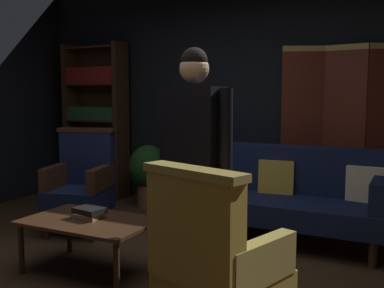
{
  "coord_description": "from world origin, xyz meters",
  "views": [
    {
      "loc": [
        1.8,
        -2.78,
        1.4
      ],
      "look_at": [
        0.0,
        0.8,
        0.95
      ],
      "focal_mm": 42.93,
      "sensor_mm": 36.0,
      "label": 1
    }
  ],
  "objects_px": {
    "bookshelf": "(97,117)",
    "book_tan_leather": "(90,215)",
    "armchair_wing_left": "(81,184)",
    "velvet_couch": "(273,191)",
    "coffee_table": "(89,225)",
    "book_black_cloth": "(89,210)",
    "folding_screen": "(365,132)",
    "standing_figure": "(194,148)",
    "armchair_gilt_accent": "(215,268)",
    "potted_plant": "(148,171)"
  },
  "relations": [
    {
      "from": "potted_plant",
      "to": "standing_figure",
      "type": "bearing_deg",
      "value": -50.45
    },
    {
      "from": "potted_plant",
      "to": "folding_screen",
      "type": "bearing_deg",
      "value": 9.45
    },
    {
      "from": "armchair_wing_left",
      "to": "potted_plant",
      "type": "xyz_separation_m",
      "value": [
        0.05,
        1.18,
        -0.05
      ]
    },
    {
      "from": "armchair_gilt_accent",
      "to": "book_black_cloth",
      "type": "relative_size",
      "value": 4.51
    },
    {
      "from": "standing_figure",
      "to": "potted_plant",
      "type": "bearing_deg",
      "value": 129.55
    },
    {
      "from": "coffee_table",
      "to": "book_black_cloth",
      "type": "distance_m",
      "value": 0.12
    },
    {
      "from": "bookshelf",
      "to": "armchair_wing_left",
      "type": "xyz_separation_m",
      "value": [
        0.93,
        -1.44,
        -0.58
      ]
    },
    {
      "from": "coffee_table",
      "to": "standing_figure",
      "type": "relative_size",
      "value": 0.59
    },
    {
      "from": "velvet_couch",
      "to": "book_black_cloth",
      "type": "xyz_separation_m",
      "value": [
        -1.05,
        -1.45,
        0.03
      ]
    },
    {
      "from": "velvet_couch",
      "to": "coffee_table",
      "type": "height_order",
      "value": "velvet_couch"
    },
    {
      "from": "standing_figure",
      "to": "armchair_gilt_accent",
      "type": "bearing_deg",
      "value": -55.87
    },
    {
      "from": "bookshelf",
      "to": "standing_figure",
      "type": "height_order",
      "value": "bookshelf"
    },
    {
      "from": "velvet_couch",
      "to": "book_tan_leather",
      "type": "bearing_deg",
      "value": -125.83
    },
    {
      "from": "armchair_wing_left",
      "to": "standing_figure",
      "type": "distance_m",
      "value": 1.88
    },
    {
      "from": "coffee_table",
      "to": "book_tan_leather",
      "type": "bearing_deg",
      "value": 125.56
    },
    {
      "from": "folding_screen",
      "to": "coffee_table",
      "type": "bearing_deg",
      "value": -126.22
    },
    {
      "from": "coffee_table",
      "to": "potted_plant",
      "type": "xyz_separation_m",
      "value": [
        -0.7,
        1.97,
        0.07
      ]
    },
    {
      "from": "armchair_wing_left",
      "to": "standing_figure",
      "type": "xyz_separation_m",
      "value": [
        1.64,
        -0.74,
        0.54
      ]
    },
    {
      "from": "velvet_couch",
      "to": "book_black_cloth",
      "type": "relative_size",
      "value": 9.2
    },
    {
      "from": "velvet_couch",
      "to": "armchair_gilt_accent",
      "type": "height_order",
      "value": "armchair_gilt_accent"
    },
    {
      "from": "standing_figure",
      "to": "book_black_cloth",
      "type": "height_order",
      "value": "standing_figure"
    },
    {
      "from": "velvet_couch",
      "to": "book_tan_leather",
      "type": "height_order",
      "value": "velvet_couch"
    },
    {
      "from": "armchair_gilt_accent",
      "to": "book_tan_leather",
      "type": "xyz_separation_m",
      "value": [
        -1.38,
        0.67,
        -0.05
      ]
    },
    {
      "from": "armchair_gilt_accent",
      "to": "potted_plant",
      "type": "distance_m",
      "value": 3.31
    },
    {
      "from": "armchair_wing_left",
      "to": "standing_figure",
      "type": "bearing_deg",
      "value": -24.44
    },
    {
      "from": "velvet_couch",
      "to": "standing_figure",
      "type": "xyz_separation_m",
      "value": [
        -0.13,
        -1.44,
        0.57
      ]
    },
    {
      "from": "bookshelf",
      "to": "velvet_couch",
      "type": "distance_m",
      "value": 2.87
    },
    {
      "from": "book_black_cloth",
      "to": "folding_screen",
      "type": "bearing_deg",
      "value": 52.91
    },
    {
      "from": "standing_figure",
      "to": "book_tan_leather",
      "type": "xyz_separation_m",
      "value": [
        -0.92,
        -0.01,
        -0.58
      ]
    },
    {
      "from": "book_black_cloth",
      "to": "velvet_couch",
      "type": "bearing_deg",
      "value": 54.17
    },
    {
      "from": "potted_plant",
      "to": "book_tan_leather",
      "type": "height_order",
      "value": "potted_plant"
    },
    {
      "from": "bookshelf",
      "to": "coffee_table",
      "type": "distance_m",
      "value": 2.88
    },
    {
      "from": "coffee_table",
      "to": "potted_plant",
      "type": "relative_size",
      "value": 1.31
    },
    {
      "from": "velvet_couch",
      "to": "potted_plant",
      "type": "height_order",
      "value": "velvet_couch"
    },
    {
      "from": "coffee_table",
      "to": "armchair_gilt_accent",
      "type": "xyz_separation_m",
      "value": [
        1.35,
        -0.63,
        0.12
      ]
    },
    {
      "from": "bookshelf",
      "to": "book_tan_leather",
      "type": "height_order",
      "value": "bookshelf"
    },
    {
      "from": "velvet_couch",
      "to": "coffee_table",
      "type": "relative_size",
      "value": 2.12
    },
    {
      "from": "bookshelf",
      "to": "armchair_gilt_accent",
      "type": "distance_m",
      "value": 4.21
    },
    {
      "from": "coffee_table",
      "to": "standing_figure",
      "type": "bearing_deg",
      "value": 2.98
    },
    {
      "from": "book_tan_leather",
      "to": "book_black_cloth",
      "type": "height_order",
      "value": "book_black_cloth"
    },
    {
      "from": "armchair_wing_left",
      "to": "book_tan_leather",
      "type": "xyz_separation_m",
      "value": [
        0.72,
        -0.75,
        -0.05
      ]
    },
    {
      "from": "coffee_table",
      "to": "velvet_couch",
      "type": "bearing_deg",
      "value": 55.57
    },
    {
      "from": "velvet_couch",
      "to": "coffee_table",
      "type": "xyz_separation_m",
      "value": [
        -1.02,
        -1.49,
        -0.08
      ]
    },
    {
      "from": "armchair_wing_left",
      "to": "velvet_couch",
      "type": "bearing_deg",
      "value": 21.59
    },
    {
      "from": "bookshelf",
      "to": "book_tan_leather",
      "type": "distance_m",
      "value": 2.82
    },
    {
      "from": "armchair_wing_left",
      "to": "book_black_cloth",
      "type": "relative_size",
      "value": 4.51
    },
    {
      "from": "armchair_wing_left",
      "to": "book_tan_leather",
      "type": "relative_size",
      "value": 5.47
    },
    {
      "from": "velvet_couch",
      "to": "coffee_table",
      "type": "bearing_deg",
      "value": -124.43
    },
    {
      "from": "potted_plant",
      "to": "armchair_gilt_accent",
      "type": "bearing_deg",
      "value": -51.79
    },
    {
      "from": "bookshelf",
      "to": "potted_plant",
      "type": "xyz_separation_m",
      "value": [
        0.98,
        -0.27,
        -0.63
      ]
    }
  ]
}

